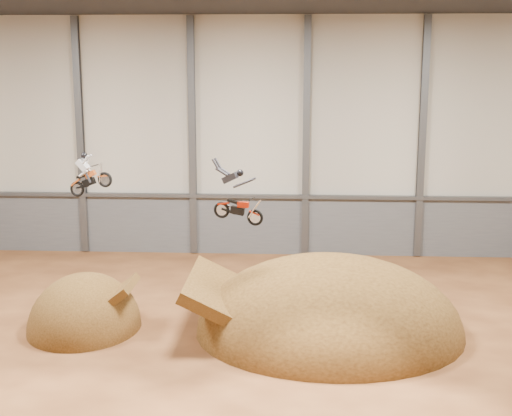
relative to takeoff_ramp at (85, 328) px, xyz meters
The scene contains 12 objects.
floor 6.76m from the takeoff_ramp, 19.47° to the right, with size 40.00×40.00×0.00m, color #542D16.
back_wall 15.88m from the takeoff_ramp, 63.44° to the left, with size 40.00×0.10×14.00m, color beige.
lower_band_back 14.27m from the takeoff_ramp, 63.26° to the left, with size 39.80×0.18×3.50m, color #56585E.
steel_rail 14.47m from the takeoff_ramp, 62.98° to the left, with size 39.80×0.35×0.20m, color #47494F.
steel_column_1 14.82m from the takeoff_ramp, 106.13° to the left, with size 0.40×0.36×13.90m, color #47494F.
steel_column_2 14.69m from the takeoff_ramp, 76.38° to the left, with size 0.40×0.36×13.90m, color #47494F.
steel_column_3 17.34m from the takeoff_ramp, 52.27° to the left, with size 0.40×0.36×13.90m, color #47494F.
steel_column_4 21.78m from the takeoff_ramp, 37.46° to the left, with size 0.40×0.36×13.90m, color #47494F.
takeoff_ramp is the anchor object (origin of this frame).
landing_ramp 10.60m from the takeoff_ramp, ahead, with size 11.40×10.08×6.58m, color #3F270F.
fmx_rider_a 7.02m from the takeoff_ramp, 90.81° to the left, with size 2.18×0.83×1.97m, color #C0521C, non-canonical shape.
fmx_rider_b 9.08m from the takeoff_ramp, ahead, with size 2.84×0.81×2.44m, color #B41D05, non-canonical shape.
Camera 1 is at (2.67, -26.62, 11.44)m, focal length 50.00 mm.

